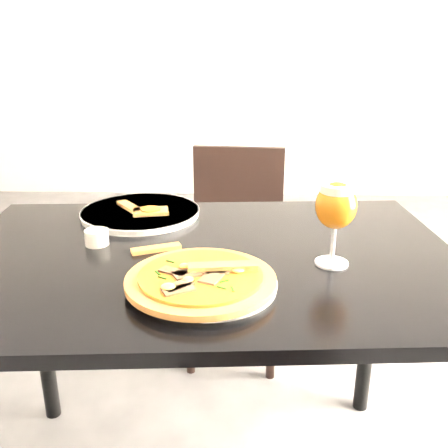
{
  "coord_description": "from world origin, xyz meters",
  "views": [
    {
      "loc": [
        -0.14,
        -1.09,
        1.22
      ],
      "look_at": [
        -0.18,
        -0.02,
        0.83
      ],
      "focal_mm": 40.0,
      "sensor_mm": 36.0,
      "label": 1
    }
  ],
  "objects_px": {
    "chair_far": "(236,245)",
    "pizza": "(201,278)",
    "dining_table": "(206,287)",
    "beer_glass": "(336,206)"
  },
  "relations": [
    {
      "from": "chair_far",
      "to": "pizza",
      "type": "relative_size",
      "value": 2.72
    },
    {
      "from": "chair_far",
      "to": "pizza",
      "type": "height_order",
      "value": "chair_far"
    },
    {
      "from": "dining_table",
      "to": "chair_far",
      "type": "xyz_separation_m",
      "value": [
        0.06,
        0.76,
        -0.2
      ]
    },
    {
      "from": "chair_far",
      "to": "pizza",
      "type": "bearing_deg",
      "value": -89.46
    },
    {
      "from": "pizza",
      "to": "dining_table",
      "type": "bearing_deg",
      "value": 91.45
    },
    {
      "from": "pizza",
      "to": "chair_far",
      "type": "bearing_deg",
      "value": 86.43
    },
    {
      "from": "chair_far",
      "to": "beer_glass",
      "type": "bearing_deg",
      "value": -70.36
    },
    {
      "from": "dining_table",
      "to": "chair_far",
      "type": "height_order",
      "value": "chair_far"
    },
    {
      "from": "chair_far",
      "to": "beer_glass",
      "type": "xyz_separation_m",
      "value": [
        0.23,
        -0.81,
        0.43
      ]
    },
    {
      "from": "pizza",
      "to": "beer_glass",
      "type": "relative_size",
      "value": 1.6
    }
  ]
}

